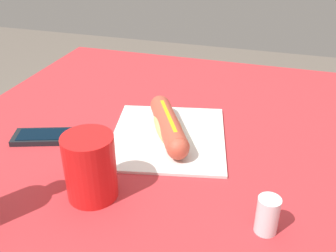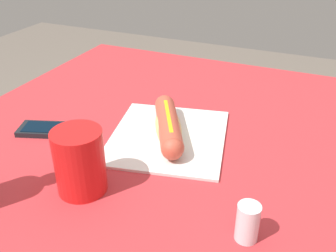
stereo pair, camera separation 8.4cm
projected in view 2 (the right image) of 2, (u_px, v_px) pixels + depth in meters
name	position (u px, v px, depth m)	size (l,w,h in m)	color
dining_table	(170.00, 182.00, 0.92)	(1.04, 1.02, 0.75)	brown
paper_wrapper	(168.00, 137.00, 0.85)	(0.28, 0.25, 0.01)	silver
hot_dog	(168.00, 125.00, 0.84)	(0.22, 0.14, 0.05)	#DBB26B
cell_phone	(50.00, 129.00, 0.87)	(0.11, 0.16, 0.01)	black
drinking_cup	(80.00, 161.00, 0.67)	(0.09, 0.09, 0.12)	red
salt_shaker	(248.00, 222.00, 0.58)	(0.04, 0.04, 0.06)	silver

